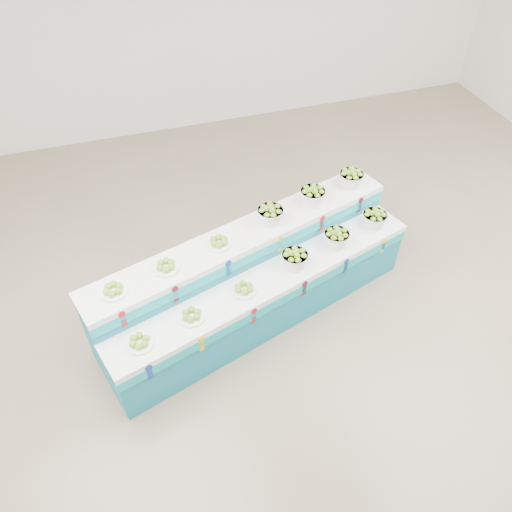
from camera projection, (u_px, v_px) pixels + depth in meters
name	position (u px, v px, depth m)	size (l,w,h in m)	color
ground	(330.00, 337.00, 5.60)	(10.00, 10.00, 0.00)	#776852
back_wall	(210.00, 2.00, 7.61)	(10.00, 10.00, 0.00)	silver
display_stand	(256.00, 279.00, 5.53)	(3.66, 0.95, 1.02)	teal
plate_lower_left	(139.00, 341.00, 4.62)	(0.26, 0.26, 0.09)	white
plate_lower_mid	(191.00, 315.00, 4.85)	(0.26, 0.26, 0.09)	white
plate_lower_right	(244.00, 288.00, 5.10)	(0.26, 0.26, 0.09)	white
basket_lower_left	(295.00, 259.00, 5.32)	(0.28, 0.28, 0.21)	silver
basket_lower_mid	(336.00, 237.00, 5.56)	(0.28, 0.28, 0.21)	silver
basket_lower_right	(374.00, 218.00, 5.79)	(0.28, 0.28, 0.21)	silver
plate_upper_left	(113.00, 289.00, 4.68)	(0.26, 0.26, 0.09)	white
plate_upper_mid	(166.00, 266.00, 4.90)	(0.26, 0.26, 0.09)	white
plate_upper_right	(219.00, 241.00, 5.15)	(0.26, 0.26, 0.09)	white
basket_upper_left	(270.00, 214.00, 5.38)	(0.28, 0.28, 0.21)	silver
basket_upper_mid	(313.00, 195.00, 5.61)	(0.28, 0.28, 0.21)	silver
basket_upper_right	(351.00, 178.00, 5.85)	(0.28, 0.28, 0.21)	silver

